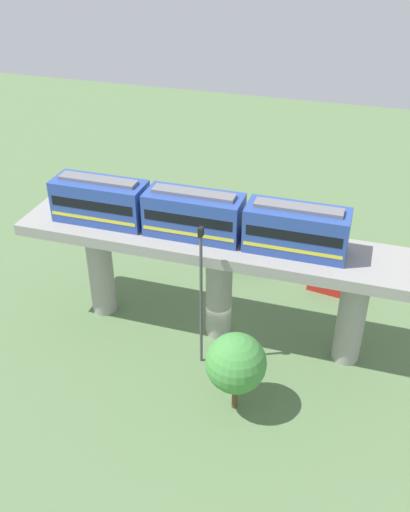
{
  "coord_description": "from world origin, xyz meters",
  "views": [
    {
      "loc": [
        -32.32,
        -9.13,
        27.75
      ],
      "look_at": [
        2.5,
        1.84,
        4.88
      ],
      "focal_mm": 40.23,
      "sensor_mm": 36.0,
      "label": 1
    }
  ],
  "objects": [
    {
      "name": "ground_plane",
      "position": [
        0.0,
        0.0,
        0.0
      ],
      "size": [
        120.0,
        120.0,
        0.0
      ],
      "primitive_type": "plane",
      "color": "#5B7A4C"
    },
    {
      "name": "viaduct",
      "position": [
        0.0,
        0.0,
        6.12
      ],
      "size": [
        5.2,
        28.85,
        8.14
      ],
      "color": "#999691",
      "rests_on": "ground"
    },
    {
      "name": "train",
      "position": [
        0.0,
        1.84,
        9.67
      ],
      "size": [
        2.64,
        20.5,
        3.24
      ],
      "color": "#2D4CA5",
      "rests_on": "viaduct"
    },
    {
      "name": "parked_car_red",
      "position": [
        7.98,
        -7.64,
        0.74
      ],
      "size": [
        2.44,
        4.43,
        1.76
      ],
      "rotation": [
        0.0,
        0.0,
        -0.16
      ],
      "color": "red",
      "rests_on": "ground"
    },
    {
      "name": "parked_car_black",
      "position": [
        9.36,
        0.13,
        0.74
      ],
      "size": [
        1.92,
        4.25,
        1.76
      ],
      "rotation": [
        0.0,
        0.0,
        -0.03
      ],
      "color": "black",
      "rests_on": "ground"
    },
    {
      "name": "tree_near_viaduct",
      "position": [
        -6.9,
        -3.1,
        3.73
      ],
      "size": [
        3.78,
        3.78,
        5.63
      ],
      "color": "brown",
      "rests_on": "ground"
    },
    {
      "name": "signal_post",
      "position": [
        -3.4,
        0.25,
        5.9
      ],
      "size": [
        0.44,
        0.28,
        10.74
      ],
      "color": "#4C4C51",
      "rests_on": "ground"
    }
  ]
}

